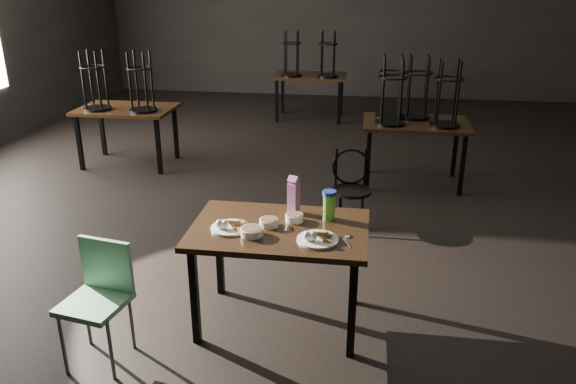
% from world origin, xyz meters
% --- Properties ---
extents(main_table, '(1.20, 0.80, 0.75)m').
position_xyz_m(main_table, '(-0.28, -2.04, 0.67)').
color(main_table, black).
rests_on(main_table, ground).
extents(plate_left, '(0.26, 0.26, 0.09)m').
position_xyz_m(plate_left, '(-0.60, -2.12, 0.77)').
color(plate_left, white).
rests_on(plate_left, main_table).
extents(plate_right, '(0.27, 0.27, 0.09)m').
position_xyz_m(plate_right, '(-0.00, -2.21, 0.77)').
color(plate_right, white).
rests_on(plate_right, main_table).
extents(bowl_near, '(0.13, 0.13, 0.05)m').
position_xyz_m(bowl_near, '(-0.35, -2.03, 0.78)').
color(bowl_near, white).
rests_on(bowl_near, main_table).
extents(bowl_far, '(0.12, 0.12, 0.05)m').
position_xyz_m(bowl_far, '(-0.19, -1.93, 0.78)').
color(bowl_far, white).
rests_on(bowl_far, main_table).
extents(bowl_big, '(0.15, 0.15, 0.05)m').
position_xyz_m(bowl_big, '(-0.44, -2.20, 0.78)').
color(bowl_big, white).
rests_on(bowl_big, main_table).
extents(juice_carton, '(0.09, 0.09, 0.28)m').
position_xyz_m(juice_carton, '(-0.22, -1.79, 0.88)').
color(juice_carton, '#971B75').
rests_on(juice_carton, main_table).
extents(water_bottle, '(0.13, 0.13, 0.21)m').
position_xyz_m(water_bottle, '(0.04, -1.87, 0.86)').
color(water_bottle, '#6CD63F').
rests_on(water_bottle, main_table).
extents(spoon, '(0.06, 0.20, 0.01)m').
position_xyz_m(spoon, '(0.19, -2.14, 0.75)').
color(spoon, silver).
rests_on(spoon, main_table).
extents(bentwood_chair, '(0.39, 0.39, 0.79)m').
position_xyz_m(bentwood_chair, '(0.15, -0.39, 0.47)').
color(bentwood_chair, black).
rests_on(bentwood_chair, ground).
extents(school_chair, '(0.43, 0.43, 0.80)m').
position_xyz_m(school_chair, '(-1.34, -2.59, 0.48)').
color(school_chair, '#7FC599').
rests_on(school_chair, ground).
extents(bg_table_left, '(1.20, 0.80, 1.48)m').
position_xyz_m(bg_table_left, '(-2.79, 1.17, 0.75)').
color(bg_table_left, black).
rests_on(bg_table_left, ground).
extents(bg_table_right, '(1.20, 0.80, 1.48)m').
position_xyz_m(bg_table_right, '(0.79, 1.02, 0.80)').
color(bg_table_right, black).
rests_on(bg_table_right, ground).
extents(bg_table_far, '(1.20, 0.80, 1.48)m').
position_xyz_m(bg_table_far, '(-0.73, 3.97, 0.75)').
color(bg_table_far, black).
rests_on(bg_table_far, ground).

